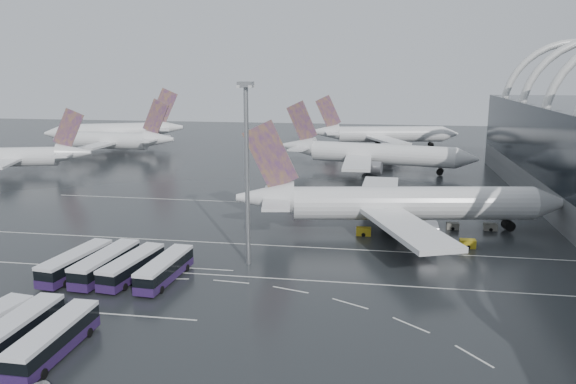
# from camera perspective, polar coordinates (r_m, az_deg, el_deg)

# --- Properties ---
(ground) EXTENTS (420.00, 420.00, 0.00)m
(ground) POSITION_cam_1_polar(r_m,az_deg,el_deg) (77.88, 1.62, -8.40)
(ground) COLOR black
(ground) RESTS_ON ground
(lane_marking_near) EXTENTS (120.00, 0.25, 0.01)m
(lane_marking_near) POSITION_cam_1_polar(r_m,az_deg,el_deg) (76.03, 1.42, -8.93)
(lane_marking_near) COLOR silver
(lane_marking_near) RESTS_ON ground
(lane_marking_mid) EXTENTS (120.00, 0.25, 0.01)m
(lane_marking_mid) POSITION_cam_1_polar(r_m,az_deg,el_deg) (89.10, 2.64, -5.66)
(lane_marking_mid) COLOR silver
(lane_marking_mid) RESTS_ON ground
(lane_marking_far) EXTENTS (120.00, 0.25, 0.01)m
(lane_marking_far) POSITION_cam_1_polar(r_m,az_deg,el_deg) (115.90, 4.24, -1.36)
(lane_marking_far) COLOR silver
(lane_marking_far) RESTS_ON ground
(bus_bay_line_south) EXTENTS (28.00, 0.25, 0.01)m
(bus_bay_line_south) POSITION_cam_1_polar(r_m,az_deg,el_deg) (71.02, -20.23, -11.35)
(bus_bay_line_south) COLOR silver
(bus_bay_line_south) RESTS_ON ground
(bus_bay_line_north) EXTENTS (28.00, 0.25, 0.01)m
(bus_bay_line_north) POSITION_cam_1_polar(r_m,az_deg,el_deg) (84.23, -14.92, -7.18)
(bus_bay_line_north) COLOR silver
(bus_bay_line_north) RESTS_ON ground
(airliner_main) EXTENTS (57.10, 49.51, 19.36)m
(airliner_main) POSITION_cam_1_polar(r_m,az_deg,el_deg) (98.14, 10.96, -1.22)
(airliner_main) COLOR silver
(airliner_main) RESTS_ON ground
(airliner_gate_b) EXTENTS (53.75, 47.57, 18.75)m
(airliner_gate_b) POSITION_cam_1_polar(r_m,az_deg,el_deg) (154.50, 8.52, 3.82)
(airliner_gate_b) COLOR silver
(airliner_gate_b) RESTS_ON ground
(airliner_gate_c) EXTENTS (51.73, 46.97, 18.50)m
(airliner_gate_c) POSITION_cam_1_polar(r_m,az_deg,el_deg) (200.52, 9.58, 5.76)
(airliner_gate_c) COLOR silver
(airliner_gate_c) RESTS_ON ground
(jet_remote_west) EXTENTS (39.48, 32.04, 17.36)m
(jet_remote_west) POSITION_cam_1_polar(r_m,az_deg,el_deg) (165.73, -25.80, 3.22)
(jet_remote_west) COLOR silver
(jet_remote_west) RESTS_ON ground
(jet_remote_mid) EXTENTS (41.93, 33.74, 18.31)m
(jet_remote_mid) POSITION_cam_1_polar(r_m,az_deg,el_deg) (188.90, -17.20, 5.00)
(jet_remote_mid) COLOR silver
(jet_remote_mid) RESTS_ON ground
(jet_remote_far) EXTENTS (45.99, 37.49, 20.68)m
(jet_remote_far) POSITION_cam_1_polar(r_m,az_deg,el_deg) (209.20, -16.90, 5.87)
(jet_remote_far) COLOR silver
(jet_remote_far) RESTS_ON ground
(bus_row_near_a) EXTENTS (4.61, 13.35, 3.22)m
(bus_row_near_a) POSITION_cam_1_polar(r_m,az_deg,el_deg) (82.44, -20.75, -6.73)
(bus_row_near_a) COLOR #21143F
(bus_row_near_a) RESTS_ON ground
(bus_row_near_b) EXTENTS (4.15, 13.54, 3.28)m
(bus_row_near_b) POSITION_cam_1_polar(r_m,az_deg,el_deg) (80.59, -18.03, -6.94)
(bus_row_near_b) COLOR #21143F
(bus_row_near_b) RESTS_ON ground
(bus_row_near_c) EXTENTS (4.46, 12.90, 3.11)m
(bus_row_near_c) POSITION_cam_1_polar(r_m,az_deg,el_deg) (78.79, -15.56, -7.30)
(bus_row_near_c) COLOR #21143F
(bus_row_near_c) RESTS_ON ground
(bus_row_near_d) EXTENTS (3.73, 12.81, 3.11)m
(bus_row_near_d) POSITION_cam_1_polar(r_m,az_deg,el_deg) (76.89, -12.40, -7.62)
(bus_row_near_d) COLOR #21143F
(bus_row_near_d) RESTS_ON ground
(bus_row_far_b) EXTENTS (3.28, 13.05, 3.20)m
(bus_row_far_b) POSITION_cam_1_polar(r_m,az_deg,el_deg) (64.57, -25.89, -12.63)
(bus_row_far_b) COLOR #21143F
(bus_row_far_b) RESTS_ON ground
(bus_row_far_c) EXTENTS (3.18, 12.91, 3.17)m
(bus_row_far_c) POSITION_cam_1_polar(r_m,az_deg,el_deg) (61.50, -22.69, -13.61)
(bus_row_far_c) COLOR #21143F
(bus_row_far_c) RESTS_ON ground
(floodlight_mast) EXTENTS (1.99, 1.99, 25.95)m
(floodlight_mast) POSITION_cam_1_polar(r_m,az_deg,el_deg) (78.24, -4.22, 4.06)
(floodlight_mast) COLOR gray
(floodlight_mast) RESTS_ON ground
(gse_cart_belly_a) EXTENTS (2.43, 1.44, 1.33)m
(gse_cart_belly_a) POSITION_cam_1_polar(r_m,az_deg,el_deg) (93.25, 17.78, -5.01)
(gse_cart_belly_a) COLOR #AA9016
(gse_cart_belly_a) RESTS_ON ground
(gse_cart_belly_b) EXTENTS (2.09, 1.24, 1.14)m
(gse_cart_belly_b) POSITION_cam_1_polar(r_m,az_deg,el_deg) (102.83, 16.38, -3.34)
(gse_cart_belly_b) COLOR slate
(gse_cart_belly_b) RESTS_ON ground
(gse_cart_belly_c) EXTENTS (2.47, 1.46, 1.35)m
(gse_cart_belly_c) POSITION_cam_1_polar(r_m,az_deg,el_deg) (96.03, 7.69, -3.99)
(gse_cart_belly_c) COLOR #AA9016
(gse_cart_belly_c) RESTS_ON ground
(gse_cart_belly_d) EXTENTS (2.23, 1.31, 1.21)m
(gse_cart_belly_d) POSITION_cam_1_polar(r_m,az_deg,el_deg) (104.24, 19.87, -3.35)
(gse_cart_belly_d) COLOR slate
(gse_cart_belly_d) RESTS_ON ground
(gse_cart_belly_e) EXTENTS (2.28, 1.35, 1.24)m
(gse_cart_belly_e) POSITION_cam_1_polar(r_m,az_deg,el_deg) (110.62, 13.31, -2.02)
(gse_cart_belly_e) COLOR #AA9016
(gse_cart_belly_e) RESTS_ON ground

